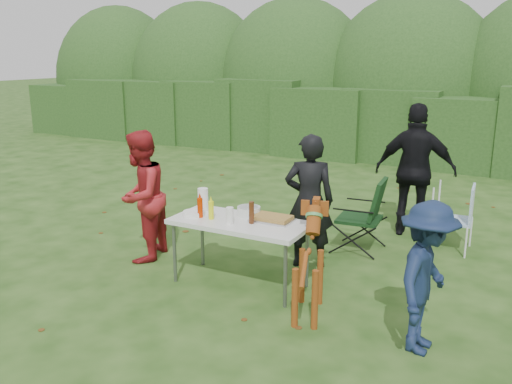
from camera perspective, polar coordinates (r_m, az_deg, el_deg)
The scene contains 20 objects.
ground at distance 6.12m, azimuth -5.55°, elevation -9.80°, with size 80.00×80.00×0.00m, color #1E4211.
hedge_row at distance 13.11m, azimuth 14.06°, elevation 6.84°, with size 22.00×1.40×1.70m, color #23471C.
shrub_backdrop at distance 14.59m, azimuth 15.82°, elevation 10.43°, with size 20.00×2.60×3.20m, color #3D6628.
folding_table at distance 5.89m, azimuth -1.72°, elevation -3.53°, with size 1.50×0.70×0.74m.
person_cook at distance 6.42m, azimuth 5.62°, elevation -0.97°, with size 0.59×0.38×1.61m, color black.
person_red_jacket at distance 6.75m, azimuth -12.02°, elevation -0.44°, with size 0.78×0.61×1.61m, color #A71F24.
person_black_puffy at distance 7.79m, azimuth 16.44°, elevation 2.18°, with size 1.08×0.45×1.85m, color black.
child at distance 4.84m, azimuth 17.49°, elevation -8.62°, with size 0.86×0.50×1.33m, color #142343.
dog at distance 5.29m, azimuth 5.55°, elevation -7.85°, with size 1.06×0.42×1.01m, color brown, non-canonical shape.
camping_chair at distance 7.08m, azimuth 10.81°, elevation -2.34°, with size 0.61×0.61×0.97m, color black, non-canonical shape.
lawn_chair at distance 7.46m, azimuth 19.95°, elevation -2.49°, with size 0.52×0.52×0.88m, color #5489BB, non-canonical shape.
food_tray at distance 5.87m, azimuth 1.73°, elevation -2.95°, with size 0.45×0.30×0.02m, color #B7B7BA.
focaccia_bread at distance 5.86m, azimuth 1.74°, elevation -2.69°, with size 0.40×0.26×0.04m, color #A27B38.
mustard_bottle at distance 5.92m, azimuth -4.75°, elevation -1.93°, with size 0.06×0.06×0.20m, color yellow.
ketchup_bottle at distance 5.99m, azimuth -5.91°, elevation -1.66°, with size 0.06×0.06×0.22m, color #BA2600.
beer_bottle at distance 5.75m, azimuth -0.48°, elevation -2.18°, with size 0.06×0.06×0.24m, color #47230F.
paper_towel_roll at distance 6.25m, azimuth -5.60°, elevation -0.78°, with size 0.12×0.12×0.26m, color white.
cup_stack at distance 5.75m, azimuth -2.78°, elevation -2.49°, with size 0.08×0.08×0.18m, color white.
pasta_bowl at distance 6.04m, azimuth -0.76°, elevation -2.02°, with size 0.26×0.26×0.10m, color silver.
plate_stack at distance 6.09m, azimuth -6.58°, elevation -2.24°, with size 0.24×0.24×0.05m, color white.
Camera 1 is at (3.11, -4.63, 2.52)m, focal length 38.00 mm.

